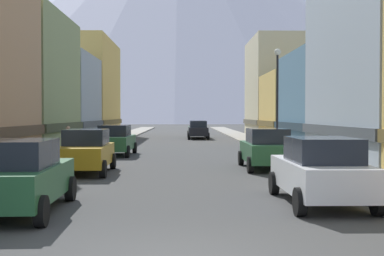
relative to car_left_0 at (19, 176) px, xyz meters
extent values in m
cube|color=gray|center=(-2.45, 30.83, -0.82)|extent=(2.50, 100.00, 0.15)
cube|color=gray|center=(10.05, 30.83, -0.82)|extent=(2.50, 100.00, 0.15)
cube|color=#8C9966|center=(-7.33, 20.91, 3.54)|extent=(7.25, 10.08, 8.87)
cube|color=#3F442D|center=(-7.33, 20.91, 0.70)|extent=(7.55, 10.08, 0.50)
cube|color=#99A5B2|center=(-7.07, 31.00, 2.81)|extent=(6.73, 9.54, 7.41)
cube|color=#444A50|center=(-7.07, 31.00, 0.70)|extent=(7.03, 9.54, 0.50)
cube|color=#D8B259|center=(-8.04, 43.16, 4.28)|extent=(8.68, 13.73, 10.35)
cube|color=brown|center=(-8.04, 43.16, 0.70)|extent=(8.98, 13.73, 0.50)
cube|color=slate|center=(15.44, 23.20, 2.44)|extent=(8.28, 9.58, 6.67)
cube|color=#22333F|center=(15.44, 23.20, 0.70)|extent=(8.58, 9.58, 0.50)
cube|color=#D8B259|center=(15.22, 32.90, 2.12)|extent=(7.85, 9.04, 6.05)
cube|color=brown|center=(15.22, 32.90, 0.70)|extent=(8.15, 9.04, 0.50)
cube|color=beige|center=(15.21, 43.41, 4.41)|extent=(7.83, 11.18, 10.62)
cube|color=#595444|center=(15.21, 43.41, 0.70)|extent=(8.13, 11.18, 0.50)
cube|color=#265933|center=(0.00, 0.06, -0.16)|extent=(1.99, 4.46, 0.80)
cube|color=#1E232D|center=(0.01, -0.19, 0.56)|extent=(1.67, 2.25, 0.64)
cylinder|color=black|center=(-0.98, 1.68, -0.56)|extent=(0.24, 0.69, 0.68)
cylinder|color=black|center=(0.86, 1.74, -0.56)|extent=(0.24, 0.69, 0.68)
cylinder|color=black|center=(0.97, -1.56, -0.56)|extent=(0.24, 0.69, 0.68)
cube|color=#B28419|center=(0.00, 8.43, -0.16)|extent=(1.95, 4.45, 0.80)
cube|color=#1E232D|center=(-0.01, 8.68, 0.56)|extent=(1.66, 2.24, 0.64)
cylinder|color=black|center=(0.96, 6.80, -0.56)|extent=(0.24, 0.69, 0.68)
cylinder|color=black|center=(-0.88, 6.75, -0.56)|extent=(0.24, 0.69, 0.68)
cylinder|color=black|center=(0.88, 10.10, -0.56)|extent=(0.24, 0.69, 0.68)
cylinder|color=black|center=(-0.96, 10.05, -0.56)|extent=(0.24, 0.69, 0.68)
cube|color=#265933|center=(0.00, 17.56, -0.16)|extent=(1.94, 4.44, 0.80)
cube|color=#1E232D|center=(-0.01, 17.31, 0.56)|extent=(1.65, 2.24, 0.64)
cylinder|color=black|center=(-0.88, 19.24, -0.56)|extent=(0.24, 0.69, 0.68)
cylinder|color=black|center=(0.96, 19.19, -0.56)|extent=(0.24, 0.69, 0.68)
cylinder|color=black|center=(-0.96, 15.94, -0.56)|extent=(0.24, 0.69, 0.68)
cylinder|color=black|center=(0.88, 15.89, -0.56)|extent=(0.24, 0.69, 0.68)
cube|color=silver|center=(7.60, 1.17, -0.16)|extent=(1.87, 4.41, 0.80)
cube|color=#1E232D|center=(7.60, 0.92, 0.56)|extent=(1.62, 2.21, 0.64)
cylinder|color=black|center=(6.67, 2.81, -0.56)|extent=(0.22, 0.68, 0.68)
cylinder|color=black|center=(8.51, 2.82, -0.56)|extent=(0.22, 0.68, 0.68)
cylinder|color=black|center=(6.69, -0.49, -0.56)|extent=(0.22, 0.68, 0.68)
cylinder|color=black|center=(8.53, -0.48, -0.56)|extent=(0.22, 0.68, 0.68)
cube|color=#265933|center=(7.60, 10.00, -0.16)|extent=(1.85, 4.41, 0.80)
cube|color=#1E232D|center=(7.60, 9.75, 0.56)|extent=(1.61, 2.21, 0.64)
cylinder|color=black|center=(6.67, 11.65, -0.56)|extent=(0.22, 0.68, 0.68)
cylinder|color=black|center=(8.51, 11.66, -0.56)|extent=(0.22, 0.68, 0.68)
cylinder|color=black|center=(6.68, 8.35, -0.56)|extent=(0.22, 0.68, 0.68)
cylinder|color=black|center=(8.52, 8.36, -0.56)|extent=(0.22, 0.68, 0.68)
cube|color=black|center=(5.40, 37.72, -0.16)|extent=(1.84, 4.40, 0.80)
cube|color=#1E232D|center=(5.40, 37.47, 0.56)|extent=(1.60, 2.20, 0.64)
cylinder|color=black|center=(4.48, 39.37, -0.56)|extent=(0.22, 0.68, 0.68)
cylinder|color=black|center=(6.32, 39.37, -0.56)|extent=(0.22, 0.68, 0.68)
cylinder|color=black|center=(4.48, 36.07, -0.56)|extent=(0.22, 0.68, 0.68)
cylinder|color=black|center=(6.32, 36.07, -0.56)|extent=(0.22, 0.68, 0.68)
cube|color=#265933|center=(5.40, 40.60, -0.16)|extent=(1.84, 4.40, 0.80)
cube|color=#1E232D|center=(5.40, 40.35, 0.56)|extent=(1.60, 2.20, 0.64)
cylinder|color=black|center=(4.48, 42.25, -0.56)|extent=(0.22, 0.68, 0.68)
cylinder|color=black|center=(6.32, 42.25, -0.56)|extent=(0.22, 0.68, 0.68)
cylinder|color=black|center=(4.48, 38.95, -0.56)|extent=(0.22, 0.68, 0.68)
cylinder|color=black|center=(6.32, 38.95, -0.56)|extent=(0.22, 0.68, 0.68)
cylinder|color=#4C5156|center=(10.15, 7.29, -0.30)|extent=(0.56, 0.56, 0.90)
cylinder|color=#2D2D33|center=(10.15, 7.29, 0.19)|extent=(0.59, 0.59, 0.08)
cylinder|color=#4C4C51|center=(-3.20, 10.18, -0.53)|extent=(0.54, 0.54, 0.45)
sphere|color=#246037|center=(-3.20, 10.18, -0.07)|extent=(0.59, 0.59, 0.59)
cylinder|color=gray|center=(-3.20, 11.75, -0.53)|extent=(0.46, 0.46, 0.44)
sphere|color=#2F7E33|center=(-3.20, 11.75, -0.06)|extent=(0.62, 0.62, 0.62)
cylinder|color=brown|center=(-2.45, 16.22, -0.06)|extent=(0.36, 0.36, 1.37)
sphere|color=tan|center=(-2.45, 16.22, 0.73)|extent=(0.22, 0.22, 0.22)
cylinder|color=black|center=(9.15, 15.83, 2.00)|extent=(0.12, 0.12, 5.50)
sphere|color=white|center=(9.15, 15.83, 4.93)|extent=(0.36, 0.36, 0.36)
cone|color=silver|center=(1.67, 255.83, 56.15)|extent=(283.82, 283.82, 114.10)
camera|label=1|loc=(3.98, -12.35, 1.48)|focal=47.95mm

